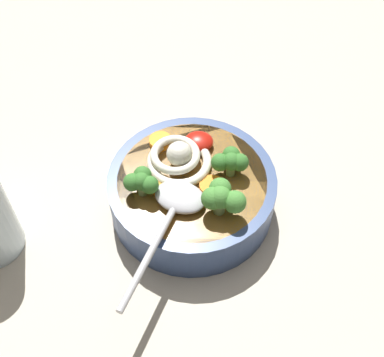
% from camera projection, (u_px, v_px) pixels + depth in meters
% --- Properties ---
extents(table_slab, '(1.28, 1.28, 0.04)m').
position_uv_depth(table_slab, '(217.00, 209.00, 0.68)').
color(table_slab, '#BCB29E').
rests_on(table_slab, ground).
extents(soup_bowl, '(0.20, 0.20, 0.06)m').
position_uv_depth(soup_bowl, '(192.00, 192.00, 0.63)').
color(soup_bowl, '#334775').
rests_on(soup_bowl, table_slab).
extents(noodle_pile, '(0.09, 0.08, 0.03)m').
position_uv_depth(noodle_pile, '(178.00, 158.00, 0.62)').
color(noodle_pile, silver).
rests_on(noodle_pile, soup_bowl).
extents(soup_spoon, '(0.09, 0.17, 0.02)m').
position_uv_depth(soup_spoon, '(175.00, 206.00, 0.58)').
color(soup_spoon, '#B7B7BC').
rests_on(soup_spoon, soup_bowl).
extents(chili_sauce_dollop, '(0.04, 0.03, 0.02)m').
position_uv_depth(chili_sauce_dollop, '(199.00, 141.00, 0.64)').
color(chili_sauce_dollop, '#B2190F').
rests_on(chili_sauce_dollop, soup_bowl).
extents(broccoli_floret_right, '(0.04, 0.04, 0.03)m').
position_uv_depth(broccoli_floret_right, '(231.00, 161.00, 0.60)').
color(broccoli_floret_right, '#7A9E60').
rests_on(broccoli_floret_right, soup_bowl).
extents(broccoli_floret_near_spoon, '(0.05, 0.04, 0.04)m').
position_uv_depth(broccoli_floret_near_spoon, '(224.00, 197.00, 0.57)').
color(broccoli_floret_near_spoon, '#7A9E60').
rests_on(broccoli_floret_near_spoon, soup_bowl).
extents(broccoli_floret_center, '(0.04, 0.04, 0.03)m').
position_uv_depth(broccoli_floret_center, '(142.00, 181.00, 0.58)').
color(broccoli_floret_center, '#7A9E60').
rests_on(broccoli_floret_center, soup_bowl).
extents(carrot_slice_left, '(0.03, 0.03, 0.01)m').
position_uv_depth(carrot_slice_left, '(160.00, 141.00, 0.64)').
color(carrot_slice_left, orange).
rests_on(carrot_slice_left, soup_bowl).
extents(carrot_slice_extra_b, '(0.03, 0.03, 0.01)m').
position_uv_depth(carrot_slice_extra_b, '(161.00, 186.00, 0.60)').
color(carrot_slice_extra_b, orange).
rests_on(carrot_slice_extra_b, soup_bowl).
extents(carrot_slice_beside_noodles, '(0.03, 0.03, 0.01)m').
position_uv_depth(carrot_slice_beside_noodles, '(212.00, 186.00, 0.60)').
color(carrot_slice_beside_noodles, orange).
rests_on(carrot_slice_beside_noodles, soup_bowl).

